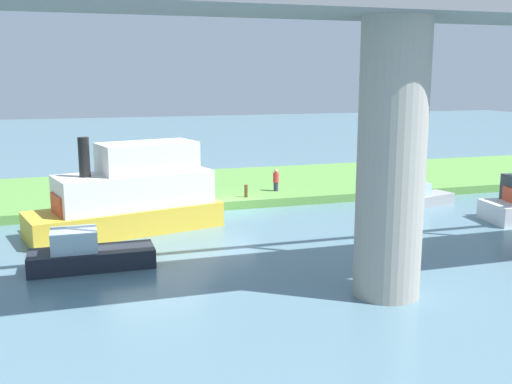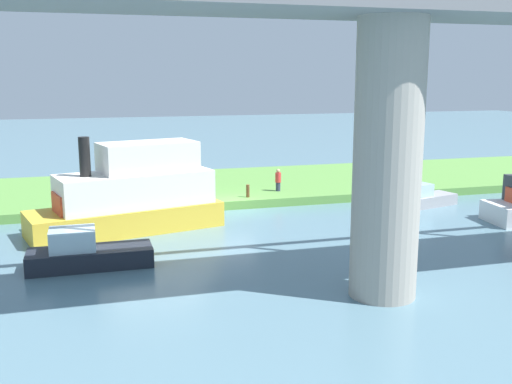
{
  "view_description": "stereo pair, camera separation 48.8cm",
  "coord_description": "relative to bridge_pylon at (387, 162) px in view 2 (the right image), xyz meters",
  "views": [
    {
      "loc": [
        8.48,
        32.02,
        7.56
      ],
      "look_at": [
        0.17,
        5.0,
        2.0
      ],
      "focal_mm": 41.62,
      "sensor_mm": 36.0,
      "label": 1
    },
    {
      "loc": [
        8.01,
        32.16,
        7.56
      ],
      "look_at": [
        0.17,
        5.0,
        2.0
      ],
      "focal_mm": 41.62,
      "sensor_mm": 36.0,
      "label": 2
    }
  ],
  "objects": [
    {
      "name": "houseboat_blue",
      "position": [
        9.93,
        -6.05,
        -4.14
      ],
      "size": [
        4.88,
        1.74,
        1.63
      ],
      "color": "#1E232D",
      "rests_on": "ground"
    },
    {
      "name": "mooring_post",
      "position": [
        0.66,
        -15.36,
        -3.84
      ],
      "size": [
        0.2,
        0.2,
        0.75
      ],
      "primitive_type": "cylinder",
      "color": "brown",
      "rests_on": "grassy_bank"
    },
    {
      "name": "grassy_bank",
      "position": [
        1.7,
        -20.44,
        -4.47
      ],
      "size": [
        80.0,
        12.0,
        0.5
      ],
      "primitive_type": "cube",
      "color": "#5B9342",
      "rests_on": "ground"
    },
    {
      "name": "bridge_span",
      "position": [
        -0.0,
        -0.02,
        5.22
      ],
      "size": [
        60.79,
        4.3,
        3.25
      ],
      "color": "slate",
      "rests_on": "bridge_pylon"
    },
    {
      "name": "person_on_bank",
      "position": [
        -1.66,
        -16.71,
        -3.52
      ],
      "size": [
        0.5,
        0.5,
        1.39
      ],
      "color": "#2D334C",
      "rests_on": "grassy_bank"
    },
    {
      "name": "motorboat_white",
      "position": [
        7.66,
        -11.48,
        -2.96
      ],
      "size": [
        9.79,
        5.29,
        4.76
      ],
      "color": "gold",
      "rests_on": "ground"
    },
    {
      "name": "ground_plane",
      "position": [
        1.7,
        -14.44,
        -4.72
      ],
      "size": [
        160.0,
        160.0,
        0.0
      ],
      "primitive_type": "plane",
      "color": "slate"
    },
    {
      "name": "bridge_pylon",
      "position": [
        0.0,
        0.0,
        0.0
      ],
      "size": [
        2.31,
        2.31,
        9.44
      ],
      "primitive_type": "cylinder",
      "color": "#9E998E",
      "rests_on": "ground"
    },
    {
      "name": "riverboat_paddlewheel",
      "position": [
        -9.1,
        -12.29,
        -4.22
      ],
      "size": [
        4.42,
        2.53,
        1.39
      ],
      "color": "#99999E",
      "rests_on": "ground"
    }
  ]
}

